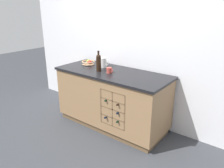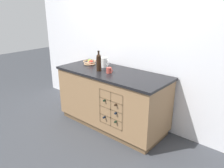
{
  "view_description": "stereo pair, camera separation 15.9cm",
  "coord_description": "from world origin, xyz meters",
  "px_view_note": "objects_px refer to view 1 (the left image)",
  "views": [
    {
      "loc": [
        1.94,
        -2.52,
        1.85
      ],
      "look_at": [
        0.0,
        0.0,
        0.71
      ],
      "focal_mm": 35.0,
      "sensor_mm": 36.0,
      "label": 1
    },
    {
      "loc": [
        2.07,
        -2.42,
        1.85
      ],
      "look_at": [
        0.0,
        0.0,
        0.71
      ],
      "focal_mm": 35.0,
      "sensor_mm": 36.0,
      "label": 2
    }
  ],
  "objects_px": {
    "standing_wine_bottle": "(99,62)",
    "fruit_bowl": "(88,62)",
    "white_pitcher": "(103,62)",
    "ceramic_mug": "(109,70)"
  },
  "relations": [
    {
      "from": "fruit_bowl",
      "to": "standing_wine_bottle",
      "type": "xyz_separation_m",
      "value": [
        0.39,
        -0.19,
        0.1
      ]
    },
    {
      "from": "fruit_bowl",
      "to": "standing_wine_bottle",
      "type": "relative_size",
      "value": 0.71
    },
    {
      "from": "white_pitcher",
      "to": "standing_wine_bottle",
      "type": "relative_size",
      "value": 0.55
    },
    {
      "from": "ceramic_mug",
      "to": "standing_wine_bottle",
      "type": "height_order",
      "value": "standing_wine_bottle"
    },
    {
      "from": "white_pitcher",
      "to": "standing_wine_bottle",
      "type": "bearing_deg",
      "value": -68.19
    },
    {
      "from": "white_pitcher",
      "to": "ceramic_mug",
      "type": "distance_m",
      "value": 0.35
    },
    {
      "from": "white_pitcher",
      "to": "standing_wine_bottle",
      "type": "distance_m",
      "value": 0.24
    },
    {
      "from": "standing_wine_bottle",
      "to": "fruit_bowl",
      "type": "bearing_deg",
      "value": 154.62
    },
    {
      "from": "fruit_bowl",
      "to": "white_pitcher",
      "type": "height_order",
      "value": "white_pitcher"
    },
    {
      "from": "white_pitcher",
      "to": "fruit_bowl",
      "type": "bearing_deg",
      "value": -174.51
    }
  ]
}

